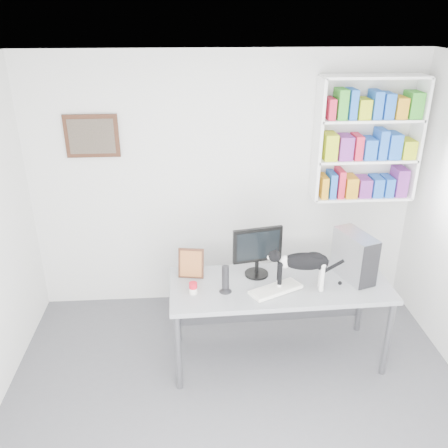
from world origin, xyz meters
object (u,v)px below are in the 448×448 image
object	(u,v)px
bookshelf	(367,139)
speaker	(225,279)
monitor	(257,251)
keyboard	(276,289)
desk	(278,321)
cat	(303,270)
leaning_print	(191,263)
pc_tower	(354,256)
soup_can	(193,288)

from	to	relation	value
bookshelf	speaker	size ratio (longest dim) A/B	4.86
bookshelf	monitor	size ratio (longest dim) A/B	2.58
keyboard	speaker	xyz separation A→B (m)	(-0.43, 0.02, 0.11)
desk	monitor	bearing A→B (deg)	136.86
speaker	keyboard	bearing A→B (deg)	-2.74
speaker	cat	bearing A→B (deg)	1.10
monitor	cat	distance (m)	0.44
desk	monitor	size ratio (longest dim) A/B	4.04
leaning_print	cat	distance (m)	0.99
monitor	leaning_print	bearing A→B (deg)	168.26
pc_tower	leaning_print	distance (m)	1.46
soup_can	pc_tower	bearing A→B (deg)	6.99
bookshelf	cat	size ratio (longest dim) A/B	2.12
desk	monitor	xyz separation A→B (m)	(-0.19, 0.16, 0.65)
keyboard	cat	world-z (taller)	cat
pc_tower	soup_can	xyz separation A→B (m)	(-1.44, -0.18, -0.16)
keyboard	pc_tower	distance (m)	0.78
keyboard	leaning_print	distance (m)	0.79
monitor	soup_can	xyz separation A→B (m)	(-0.58, -0.27, -0.19)
monitor	desk	bearing A→B (deg)	-52.26
bookshelf	speaker	bearing A→B (deg)	-145.03
keyboard	speaker	bearing A→B (deg)	150.64
pc_tower	leaning_print	xyz separation A→B (m)	(-1.45, 0.10, -0.07)
bookshelf	desk	size ratio (longest dim) A/B	0.64
monitor	speaker	world-z (taller)	monitor
leaning_print	keyboard	bearing A→B (deg)	-13.20
speaker	monitor	bearing A→B (deg)	41.30
monitor	keyboard	xyz separation A→B (m)	(0.13, -0.29, -0.22)
keyboard	leaning_print	world-z (taller)	leaning_print
speaker	soup_can	bearing A→B (deg)	-177.52
keyboard	cat	bearing A→B (deg)	-18.34
monitor	keyboard	world-z (taller)	monitor
bookshelf	speaker	world-z (taller)	bookshelf
speaker	leaning_print	distance (m)	0.40
soup_can	speaker	bearing A→B (deg)	1.93
bookshelf	pc_tower	bearing A→B (deg)	-110.08
pc_tower	leaning_print	world-z (taller)	pc_tower
monitor	soup_can	world-z (taller)	monitor
keyboard	speaker	world-z (taller)	speaker
monitor	cat	xyz separation A→B (m)	(0.36, -0.26, -0.06)
pc_tower	speaker	size ratio (longest dim) A/B	1.68
bookshelf	soup_can	size ratio (longest dim) A/B	12.01
bookshelf	desk	xyz separation A→B (m)	(-0.99, -0.94, -1.45)
desk	soup_can	xyz separation A→B (m)	(-0.77, -0.11, 0.46)
desk	pc_tower	distance (m)	0.92
pc_tower	soup_can	bearing A→B (deg)	168.20
monitor	keyboard	size ratio (longest dim) A/B	1.04
bookshelf	desk	world-z (taller)	bookshelf
pc_tower	keyboard	bearing A→B (deg)	175.93
bookshelf	soup_can	world-z (taller)	bookshelf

